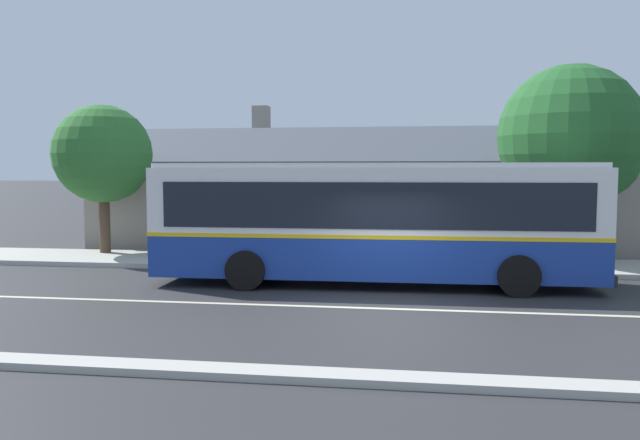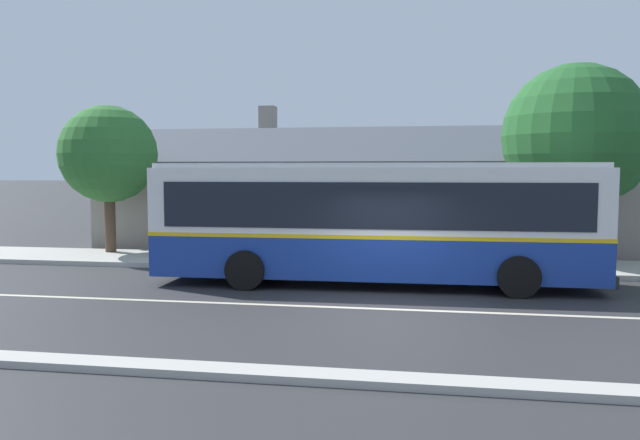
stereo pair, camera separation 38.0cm
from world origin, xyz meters
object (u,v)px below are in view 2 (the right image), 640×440
Objects in this scene: street_tree_secondary at (111,157)px; bench_down_street at (350,249)px; street_tree_primary at (579,140)px; bench_by_building at (217,247)px; transit_bus at (374,220)px.

bench_down_street is at bearing -8.96° from street_tree_secondary.
street_tree_primary reaches higher than bench_down_street.
bench_by_building is at bearing -18.44° from street_tree_secondary.
transit_bus is at bearing -25.94° from bench_by_building.
transit_bus is 2.19× the size of street_tree_secondary.
transit_bus is at bearing -22.62° from street_tree_secondary.
street_tree_primary reaches higher than bench_by_building.
bench_by_building is at bearing -171.28° from street_tree_primary.
bench_down_street is 7.86m from street_tree_primary.
street_tree_primary is 1.20× the size of street_tree_secondary.
street_tree_secondary is (-9.42, 3.92, 1.72)m from transit_bus.
street_tree_secondary is at bearing -178.99° from street_tree_primary.
bench_down_street is 0.29× the size of street_tree_primary.
street_tree_secondary is at bearing 161.56° from bench_by_building.
transit_bus is at bearing -144.97° from street_tree_primary.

